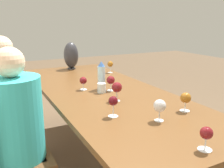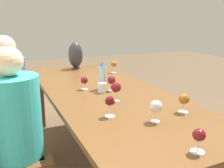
{
  "view_description": "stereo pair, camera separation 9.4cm",
  "coord_description": "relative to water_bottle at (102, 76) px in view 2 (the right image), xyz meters",
  "views": [
    {
      "loc": [
        -1.98,
        0.93,
        1.41
      ],
      "look_at": [
        -0.16,
        0.0,
        0.88
      ],
      "focal_mm": 40.0,
      "sensor_mm": 36.0,
      "label": 1
    },
    {
      "loc": [
        -2.02,
        0.84,
        1.41
      ],
      "look_at": [
        -0.16,
        0.0,
        0.88
      ],
      "focal_mm": 40.0,
      "sensor_mm": 36.0,
      "label": 2
    }
  ],
  "objects": [
    {
      "name": "water_bottle",
      "position": [
        0.0,
        0.0,
        0.0
      ],
      "size": [
        0.07,
        0.07,
        0.26
      ],
      "color": "#ADCCD6",
      "rests_on": "dining_table"
    },
    {
      "name": "wine_glass_5",
      "position": [
        -0.38,
        0.04,
        -0.02
      ],
      "size": [
        0.08,
        0.08,
        0.15
      ],
      "color": "silver",
      "rests_on": "dining_table"
    },
    {
      "name": "person_near",
      "position": [
        -0.34,
        0.79,
        -0.25
      ],
      "size": [
        0.37,
        0.37,
        1.24
      ],
      "color": "#2D2D38",
      "rests_on": "ground_plane"
    },
    {
      "name": "person_far",
      "position": [
        0.37,
        0.79,
        -0.22
      ],
      "size": [
        0.34,
        0.34,
        1.27
      ],
      "color": "#2D2D38",
      "rests_on": "ground_plane"
    },
    {
      "name": "chair_near",
      "position": [
        -0.34,
        0.87,
        -0.41
      ],
      "size": [
        0.44,
        0.44,
        0.93
      ],
      "color": "brown",
      "rests_on": "ground_plane"
    },
    {
      "name": "dining_table",
      "position": [
        -0.06,
        0.01,
        -0.19
      ],
      "size": [
        2.62,
        0.99,
        0.78
      ],
      "color": "brown",
      "rests_on": "ground_plane"
    },
    {
      "name": "wine_glass_7",
      "position": [
        -0.79,
        -0.28,
        -0.03
      ],
      "size": [
        0.08,
        0.08,
        0.13
      ],
      "color": "silver",
      "rests_on": "dining_table"
    },
    {
      "name": "wine_glass_2",
      "position": [
        0.05,
        0.16,
        -0.04
      ],
      "size": [
        0.07,
        0.07,
        0.12
      ],
      "color": "silver",
      "rests_on": "dining_table"
    },
    {
      "name": "chair_far",
      "position": [
        0.37,
        0.87,
        -0.41
      ],
      "size": [
        0.44,
        0.44,
        0.93
      ],
      "color": "brown",
      "rests_on": "ground_plane"
    },
    {
      "name": "vase",
      "position": [
        1.06,
        -0.06,
        0.05
      ],
      "size": [
        0.19,
        0.19,
        0.35
      ],
      "color": "#2D2D33",
      "rests_on": "dining_table"
    },
    {
      "name": "ground_plane",
      "position": [
        -0.06,
        0.01,
        -0.91
      ],
      "size": [
        14.0,
        14.0,
        0.0
      ],
      "primitive_type": "plane",
      "color": "brown"
    },
    {
      "name": "water_tumbler",
      "position": [
        -0.11,
        0.05,
        -0.08
      ],
      "size": [
        0.08,
        0.08,
        0.09
      ],
      "color": "silver",
      "rests_on": "dining_table"
    },
    {
      "name": "wine_glass_0",
      "position": [
        0.62,
        -0.4,
        -0.02
      ],
      "size": [
        0.07,
        0.07,
        0.14
      ],
      "color": "silver",
      "rests_on": "dining_table"
    },
    {
      "name": "wine_glass_3",
      "position": [
        -0.09,
        -0.05,
        -0.03
      ],
      "size": [
        0.08,
        0.08,
        0.14
      ],
      "color": "silver",
      "rests_on": "dining_table"
    },
    {
      "name": "wine_glass_1",
      "position": [
        -0.85,
        -0.01,
        -0.03
      ],
      "size": [
        0.08,
        0.08,
        0.14
      ],
      "color": "silver",
      "rests_on": "dining_table"
    },
    {
      "name": "wine_glass_6",
      "position": [
        -0.65,
        0.22,
        -0.02
      ],
      "size": [
        0.07,
        0.07,
        0.14
      ],
      "color": "silver",
      "rests_on": "dining_table"
    },
    {
      "name": "wine_glass_4",
      "position": [
        -1.25,
        0.01,
        -0.04
      ],
      "size": [
        0.07,
        0.07,
        0.12
      ],
      "color": "silver",
      "rests_on": "dining_table"
    }
  ]
}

